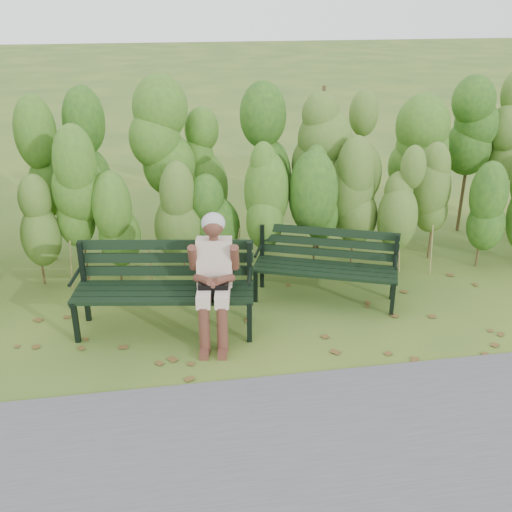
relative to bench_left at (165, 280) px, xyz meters
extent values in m
plane|color=#2F521E|center=(1.05, -0.23, -0.58)|extent=(80.00, 80.00, 0.00)
cube|color=#474749|center=(1.05, -2.43, -0.57)|extent=(60.00, 2.50, 0.01)
cylinder|color=#47381E|center=(-1.71, 1.07, -0.18)|extent=(0.03, 0.03, 0.80)
ellipsoid|color=#3A5B1F|center=(-1.71, 1.07, 0.46)|extent=(0.64, 0.64, 1.44)
cylinder|color=#47381E|center=(-1.09, 1.07, -0.18)|extent=(0.03, 0.03, 0.80)
ellipsoid|color=#3A5B1F|center=(-1.09, 1.07, 0.46)|extent=(0.64, 0.64, 1.44)
cylinder|color=#47381E|center=(-0.48, 1.07, -0.18)|extent=(0.03, 0.03, 0.80)
ellipsoid|color=#3A5B1F|center=(-0.48, 1.07, 0.46)|extent=(0.64, 0.64, 1.44)
cylinder|color=#47381E|center=(0.13, 1.07, -0.18)|extent=(0.03, 0.03, 0.80)
ellipsoid|color=#3A5B1F|center=(0.13, 1.07, 0.46)|extent=(0.64, 0.64, 1.44)
cylinder|color=#47381E|center=(0.74, 1.07, -0.18)|extent=(0.03, 0.03, 0.80)
ellipsoid|color=#3A5B1F|center=(0.74, 1.07, 0.46)|extent=(0.64, 0.64, 1.44)
cylinder|color=#47381E|center=(1.35, 1.07, -0.18)|extent=(0.03, 0.03, 0.80)
ellipsoid|color=#3A5B1F|center=(1.35, 1.07, 0.46)|extent=(0.64, 0.64, 1.44)
cylinder|color=#47381E|center=(1.96, 1.07, -0.18)|extent=(0.03, 0.03, 0.80)
ellipsoid|color=#3A5B1F|center=(1.96, 1.07, 0.46)|extent=(0.64, 0.64, 1.44)
cylinder|color=#47381E|center=(2.58, 1.07, -0.18)|extent=(0.03, 0.03, 0.80)
ellipsoid|color=#3A5B1F|center=(2.58, 1.07, 0.46)|extent=(0.64, 0.64, 1.44)
cylinder|color=#47381E|center=(3.19, 1.07, -0.18)|extent=(0.03, 0.03, 0.80)
ellipsoid|color=#3A5B1F|center=(3.19, 1.07, 0.46)|extent=(0.64, 0.64, 1.44)
cylinder|color=#47381E|center=(3.80, 1.07, -0.18)|extent=(0.03, 0.03, 0.80)
ellipsoid|color=#3A5B1F|center=(3.80, 1.07, 0.46)|extent=(0.64, 0.64, 1.44)
cylinder|color=#47381E|center=(4.41, 1.07, -0.18)|extent=(0.03, 0.03, 0.80)
ellipsoid|color=#3A5B1F|center=(4.41, 1.07, 0.46)|extent=(0.64, 0.64, 1.44)
cylinder|color=#47381E|center=(-1.64, 2.07, -0.03)|extent=(0.04, 0.04, 1.10)
ellipsoid|color=#224819|center=(-1.64, 2.07, 0.85)|extent=(0.70, 0.70, 1.98)
cylinder|color=#47381E|center=(-0.87, 2.07, -0.03)|extent=(0.04, 0.04, 1.10)
ellipsoid|color=#224819|center=(-0.87, 2.07, 0.85)|extent=(0.70, 0.70, 1.98)
cylinder|color=#47381E|center=(-0.11, 2.07, -0.03)|extent=(0.04, 0.04, 1.10)
ellipsoid|color=#224819|center=(-0.11, 2.07, 0.85)|extent=(0.70, 0.70, 1.98)
cylinder|color=#47381E|center=(0.66, 2.07, -0.03)|extent=(0.04, 0.04, 1.10)
ellipsoid|color=#224819|center=(0.66, 2.07, 0.85)|extent=(0.70, 0.70, 1.98)
cylinder|color=#47381E|center=(1.43, 2.07, -0.03)|extent=(0.04, 0.04, 1.10)
ellipsoid|color=#224819|center=(1.43, 2.07, 0.85)|extent=(0.70, 0.70, 1.98)
cylinder|color=#47381E|center=(2.20, 2.07, -0.03)|extent=(0.04, 0.04, 1.10)
ellipsoid|color=#224819|center=(2.20, 2.07, 0.85)|extent=(0.70, 0.70, 1.98)
cylinder|color=#47381E|center=(2.97, 2.07, -0.03)|extent=(0.04, 0.04, 1.10)
ellipsoid|color=#224819|center=(2.97, 2.07, 0.85)|extent=(0.70, 0.70, 1.98)
cylinder|color=#47381E|center=(3.73, 2.07, -0.03)|extent=(0.04, 0.04, 1.10)
ellipsoid|color=#224819|center=(3.73, 2.07, 0.85)|extent=(0.70, 0.70, 1.98)
cylinder|color=#47381E|center=(4.50, 2.07, -0.03)|extent=(0.04, 0.04, 1.10)
ellipsoid|color=#224819|center=(4.50, 2.07, 0.85)|extent=(0.70, 0.70, 1.98)
cylinder|color=#47381E|center=(5.27, 2.07, -0.03)|extent=(0.04, 0.04, 1.10)
cube|color=brown|center=(0.34, 0.71, -0.58)|extent=(0.11, 0.10, 0.01)
cube|color=brown|center=(-0.03, -0.18, -0.58)|extent=(0.11, 0.11, 0.01)
cube|color=brown|center=(-1.35, -1.16, -0.58)|extent=(0.11, 0.11, 0.01)
cube|color=brown|center=(2.23, 0.15, -0.58)|extent=(0.11, 0.11, 0.01)
cube|color=brown|center=(-0.56, 0.72, -0.58)|extent=(0.11, 0.11, 0.01)
cube|color=brown|center=(2.28, 0.29, -0.58)|extent=(0.11, 0.11, 0.01)
cube|color=brown|center=(3.88, 0.55, -0.58)|extent=(0.08, 0.10, 0.01)
cube|color=brown|center=(1.06, -1.27, -0.58)|extent=(0.10, 0.08, 0.01)
cube|color=brown|center=(1.04, 0.31, -0.58)|extent=(0.09, 0.10, 0.01)
cube|color=brown|center=(2.49, -0.03, -0.58)|extent=(0.11, 0.10, 0.01)
cube|color=brown|center=(1.53, -1.28, -0.58)|extent=(0.09, 0.07, 0.01)
cube|color=brown|center=(0.93, -0.99, -0.58)|extent=(0.10, 0.11, 0.01)
cube|color=brown|center=(1.24, 0.53, -0.58)|extent=(0.11, 0.10, 0.01)
cube|color=brown|center=(2.95, 0.14, -0.58)|extent=(0.09, 0.10, 0.01)
cube|color=brown|center=(-1.62, -0.39, -0.58)|extent=(0.11, 0.09, 0.01)
cube|color=brown|center=(-1.43, 0.53, -0.58)|extent=(0.11, 0.10, 0.01)
cube|color=brown|center=(1.50, -0.74, -0.58)|extent=(0.11, 0.11, 0.01)
cube|color=brown|center=(2.92, -1.08, -0.58)|extent=(0.11, 0.11, 0.01)
cube|color=brown|center=(-1.49, -0.65, -0.58)|extent=(0.11, 0.11, 0.01)
cube|color=brown|center=(-1.08, -0.67, -0.58)|extent=(0.10, 0.11, 0.01)
cube|color=brown|center=(1.90, -0.88, -0.58)|extent=(0.09, 0.07, 0.01)
cube|color=brown|center=(2.25, -0.50, -0.58)|extent=(0.11, 0.11, 0.01)
cube|color=brown|center=(2.21, -1.24, -0.58)|extent=(0.11, 0.11, 0.01)
cube|color=brown|center=(1.96, 0.43, -0.58)|extent=(0.11, 0.11, 0.01)
cube|color=brown|center=(-1.25, -1.28, -0.58)|extent=(0.11, 0.10, 0.01)
cube|color=brown|center=(0.98, 0.69, -0.58)|extent=(0.09, 0.10, 0.01)
cube|color=brown|center=(3.34, -1.37, -0.58)|extent=(0.11, 0.10, 0.01)
cube|color=brown|center=(1.57, -0.99, -0.58)|extent=(0.11, 0.10, 0.01)
cube|color=brown|center=(-0.79, 0.43, -0.58)|extent=(0.10, 0.09, 0.01)
cube|color=black|center=(-0.05, -0.32, -0.09)|extent=(1.96, 0.43, 0.04)
cube|color=black|center=(-0.03, -0.19, -0.09)|extent=(1.96, 0.43, 0.04)
cube|color=black|center=(-0.01, -0.05, -0.09)|extent=(1.96, 0.43, 0.04)
cube|color=black|center=(0.01, 0.08, -0.09)|extent=(1.96, 0.43, 0.04)
cube|color=black|center=(0.03, 0.18, 0.03)|extent=(1.95, 0.37, 0.12)
cube|color=black|center=(0.03, 0.20, 0.19)|extent=(1.95, 0.37, 0.12)
cube|color=black|center=(0.03, 0.22, 0.34)|extent=(1.95, 0.37, 0.12)
cube|color=black|center=(-0.98, -0.19, -0.33)|extent=(0.06, 0.06, 0.49)
cube|color=black|center=(-0.91, 0.28, -0.09)|extent=(0.06, 0.06, 0.98)
cube|color=black|center=(-0.95, 0.03, -0.11)|extent=(0.14, 0.55, 0.04)
cylinder|color=black|center=(-0.96, -0.02, 0.13)|extent=(0.10, 0.41, 0.04)
cube|color=black|center=(0.88, -0.48, -0.33)|extent=(0.06, 0.06, 0.49)
cube|color=black|center=(0.95, -0.02, -0.09)|extent=(0.06, 0.06, 0.98)
cube|color=black|center=(0.91, -0.27, -0.11)|extent=(0.14, 0.55, 0.04)
cylinder|color=black|center=(0.90, -0.32, 0.13)|extent=(0.10, 0.41, 0.04)
cube|color=black|center=(1.86, 0.13, -0.15)|extent=(1.65, 0.72, 0.04)
cube|color=black|center=(1.91, 0.24, -0.15)|extent=(1.65, 0.72, 0.04)
cube|color=black|center=(1.95, 0.35, -0.15)|extent=(1.65, 0.72, 0.04)
cube|color=black|center=(1.99, 0.46, -0.15)|extent=(1.65, 0.72, 0.04)
cube|color=black|center=(2.02, 0.54, -0.04)|extent=(1.63, 0.67, 0.10)
cube|color=black|center=(2.03, 0.56, 0.09)|extent=(1.63, 0.67, 0.10)
cube|color=black|center=(2.03, 0.57, 0.22)|extent=(1.63, 0.67, 0.10)
cube|color=black|center=(1.09, 0.41, -0.36)|extent=(0.06, 0.06, 0.43)
cube|color=black|center=(1.24, 0.79, -0.15)|extent=(0.06, 0.06, 0.86)
cube|color=black|center=(1.16, 0.59, -0.17)|extent=(0.22, 0.46, 0.04)
cylinder|color=black|center=(1.14, 0.54, 0.04)|extent=(0.16, 0.35, 0.03)
cube|color=black|center=(2.63, -0.18, -0.36)|extent=(0.06, 0.06, 0.43)
cube|color=black|center=(2.77, 0.20, -0.15)|extent=(0.06, 0.06, 0.86)
cube|color=black|center=(2.69, 0.00, -0.17)|extent=(0.22, 0.46, 0.04)
cylinder|color=black|center=(2.68, -0.05, 0.04)|extent=(0.16, 0.35, 0.03)
cube|color=beige|center=(0.41, -0.41, 0.01)|extent=(0.22, 0.46, 0.14)
cube|color=beige|center=(0.60, -0.44, 0.01)|extent=(0.22, 0.46, 0.14)
cylinder|color=#562E22|center=(0.38, -0.59, -0.31)|extent=(0.13, 0.13, 0.53)
cylinder|color=#562E22|center=(0.57, -0.62, -0.31)|extent=(0.13, 0.13, 0.53)
cube|color=#562E22|center=(0.36, -0.67, -0.55)|extent=(0.13, 0.22, 0.06)
cube|color=#562E22|center=(0.55, -0.70, -0.55)|extent=(0.13, 0.22, 0.06)
cube|color=beige|center=(0.55, -0.14, 0.25)|extent=(0.42, 0.32, 0.55)
cylinder|color=#562E22|center=(0.54, -0.16, 0.54)|extent=(0.10, 0.10, 0.11)
sphere|color=#562E22|center=(0.54, -0.18, 0.68)|extent=(0.22, 0.22, 0.22)
ellipsoid|color=gray|center=(0.54, -0.15, 0.70)|extent=(0.26, 0.24, 0.23)
cylinder|color=#562E22|center=(0.31, -0.19, 0.34)|extent=(0.13, 0.23, 0.33)
cylinder|color=#562E22|center=(0.75, -0.26, 0.34)|extent=(0.13, 0.23, 0.33)
cylinder|color=#562E22|center=(0.40, -0.35, 0.15)|extent=(0.21, 0.29, 0.14)
cylinder|color=#562E22|center=(0.62, -0.38, 0.15)|extent=(0.27, 0.26, 0.14)
sphere|color=#562E22|center=(0.50, -0.43, 0.12)|extent=(0.12, 0.12, 0.12)
cube|color=black|center=(0.50, -0.42, 0.05)|extent=(0.33, 0.18, 0.17)
camera|label=1|loc=(0.03, -6.04, 2.97)|focal=42.00mm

